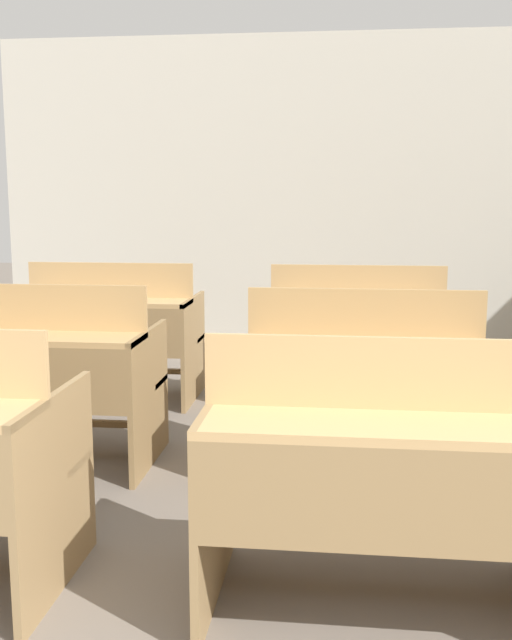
# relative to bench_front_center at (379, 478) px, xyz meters

# --- Properties ---
(wall_back) EXTENTS (6.61, 0.06, 2.80)m
(wall_back) POSITION_rel_bench_front_center_xyz_m (0.14, 4.21, 0.91)
(wall_back) COLOR beige
(wall_back) RESTS_ON ground_plane
(bench_front_center) EXTENTS (1.17, 0.73, 0.97)m
(bench_front_center) POSITION_rel_bench_front_center_xyz_m (0.00, 0.00, 0.00)
(bench_front_center) COLOR #95774D
(bench_front_center) RESTS_ON ground_plane
(bench_second_left) EXTENTS (1.17, 0.73, 0.97)m
(bench_second_left) POSITION_rel_bench_front_center_xyz_m (-1.71, 1.30, 0.00)
(bench_second_left) COLOR olive
(bench_second_left) RESTS_ON ground_plane
(bench_second_center) EXTENTS (1.17, 0.73, 0.97)m
(bench_second_center) POSITION_rel_bench_front_center_xyz_m (-0.02, 1.30, 0.00)
(bench_second_center) COLOR olive
(bench_second_center) RESTS_ON ground_plane
(bench_third_left) EXTENTS (1.17, 0.73, 0.97)m
(bench_third_left) POSITION_rel_bench_front_center_xyz_m (-1.74, 2.62, 0.00)
(bench_third_left) COLOR #95774D
(bench_third_left) RESTS_ON ground_plane
(bench_third_center) EXTENTS (1.17, 0.73, 0.97)m
(bench_third_center) POSITION_rel_bench_front_center_xyz_m (-0.03, 2.62, 0.00)
(bench_third_center) COLOR #96774D
(bench_third_center) RESTS_ON ground_plane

